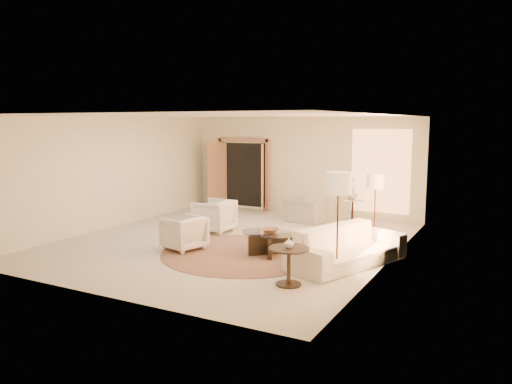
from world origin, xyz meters
The scene contains 18 objects.
room centered at (0.00, 0.00, 1.40)m, with size 7.04×8.04×2.83m.
windows_right centered at (3.45, 0.10, 1.35)m, with size 0.10×6.40×2.40m, color #FFA966, non-canonical shape.
window_back_corner centered at (2.30, 3.95, 1.35)m, with size 1.70×0.10×2.40m, color #FFA966, non-canonical shape.
curtains_right centered at (3.40, 1.00, 1.30)m, with size 0.06×5.20×2.60m, color beige, non-canonical shape.
french_doors centered at (-1.90, 3.82, 1.07)m, with size 1.95×0.66×2.16m.
area_rug centered at (0.76, -0.78, 0.01)m, with size 3.38×3.38×0.01m, color #482C1E.
sofa centered at (2.87, -0.59, 0.36)m, with size 2.49×0.97×0.73m, color white.
armchair_left centered at (-0.89, 0.64, 0.43)m, with size 0.84×0.79×0.87m, color white.
armchair_right centered at (-0.53, -1.10, 0.39)m, with size 0.76×0.71×0.78m, color white.
accent_chair centered at (0.64, 2.81, 0.43)m, with size 0.98×0.64×0.85m, color #9C968F.
coffee_table centered at (1.27, -0.61, 0.29)m, with size 1.43×1.43×0.45m.
end_table centered at (2.39, -2.18, 0.43)m, with size 0.67×0.67×0.63m.
side_table centered at (1.73, 3.40, 0.38)m, with size 0.54×0.54×0.63m.
floor_lamp_near centered at (2.90, 1.19, 1.34)m, with size 0.38×0.38×1.57m.
floor_lamp_far centered at (2.90, -1.28, 1.55)m, with size 0.44×0.44×1.82m.
bowl centered at (1.27, -0.61, 0.49)m, with size 0.34×0.34×0.08m, color brown.
end_vase centered at (2.39, -2.18, 0.71)m, with size 0.16×0.16×0.17m, color silver.
side_vase centered at (1.73, 3.40, 0.76)m, with size 0.26×0.26×0.27m, color silver.
Camera 1 is at (5.64, -9.41, 2.66)m, focal length 35.00 mm.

